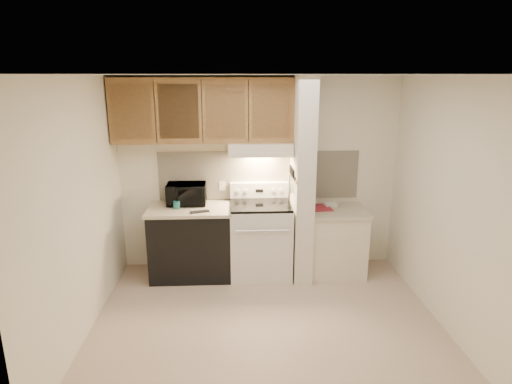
{
  "coord_description": "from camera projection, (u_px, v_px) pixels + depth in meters",
  "views": [
    {
      "loc": [
        -0.31,
        -3.94,
        2.49
      ],
      "look_at": [
        -0.08,
        0.75,
        1.21
      ],
      "focal_mm": 30.0,
      "sensor_mm": 36.0,
      "label": 1
    }
  ],
  "objects": [
    {
      "name": "knife_blade_b",
      "position": [
        292.0,
        186.0,
        5.15
      ],
      "size": [
        0.01,
        0.04,
        0.18
      ],
      "primitive_type": "cube",
      "color": "silver",
      "rests_on": "knife_strip"
    },
    {
      "name": "white_box",
      "position": [
        330.0,
        204.0,
        5.56
      ],
      "size": [
        0.18,
        0.14,
        0.04
      ],
      "primitive_type": "cube",
      "rotation": [
        0.0,
        0.0,
        0.22
      ],
      "color": "white",
      "rests_on": "right_countertop"
    },
    {
      "name": "range_backguard",
      "position": [
        259.0,
        190.0,
        5.57
      ],
      "size": [
        0.76,
        0.08,
        0.2
      ],
      "primitive_type": "cube",
      "color": "silver",
      "rests_on": "range_body"
    },
    {
      "name": "knife_blade_d",
      "position": [
        291.0,
        181.0,
        5.31
      ],
      "size": [
        0.01,
        0.04,
        0.16
      ],
      "primitive_type": "cube",
      "color": "silver",
      "rests_on": "knife_strip"
    },
    {
      "name": "range_display",
      "position": [
        259.0,
        191.0,
        5.53
      ],
      "size": [
        0.1,
        0.01,
        0.04
      ],
      "primitive_type": "cube",
      "color": "black",
      "rests_on": "range_backguard"
    },
    {
      "name": "range_hood",
      "position": [
        260.0,
        148.0,
        5.27
      ],
      "size": [
        0.78,
        0.44,
        0.15
      ],
      "primitive_type": "cube",
      "color": "silver",
      "rests_on": "upper_cabinets"
    },
    {
      "name": "right_cab_base",
      "position": [
        335.0,
        243.0,
        5.51
      ],
      "size": [
        0.7,
        0.6,
        0.81
      ],
      "primitive_type": "cube",
      "color": "silver",
      "rests_on": "floor"
    },
    {
      "name": "microwave",
      "position": [
        187.0,
        194.0,
        5.4
      ],
      "size": [
        0.49,
        0.33,
        0.27
      ],
      "primitive_type": "imported",
      "rotation": [
        0.0,
        0.0,
        0.01
      ],
      "color": "black",
      "rests_on": "left_countertop"
    },
    {
      "name": "range_knob_right_inner",
      "position": [
        273.0,
        191.0,
        5.54
      ],
      "size": [
        0.05,
        0.02,
        0.05
      ],
      "primitive_type": "cylinder",
      "rotation": [
        1.57,
        0.0,
        0.0
      ],
      "color": "silver",
      "rests_on": "range_backguard"
    },
    {
      "name": "backsplash",
      "position": [
        259.0,
        175.0,
        5.57
      ],
      "size": [
        2.6,
        0.02,
        0.63
      ],
      "primitive_type": "cube",
      "color": "#F2E7CA",
      "rests_on": "wall_back"
    },
    {
      "name": "oven_mitt",
      "position": [
        289.0,
        183.0,
        5.44
      ],
      "size": [
        0.03,
        0.1,
        0.23
      ],
      "primitive_type": "cube",
      "color": "slate",
      "rests_on": "partition_pillar"
    },
    {
      "name": "pillar_trim",
      "position": [
        293.0,
        176.0,
        5.25
      ],
      "size": [
        0.01,
        0.7,
        0.04
      ],
      "primitive_type": "cube",
      "color": "olive",
      "rests_on": "partition_pillar"
    },
    {
      "name": "knife_strip",
      "position": [
        293.0,
        175.0,
        5.19
      ],
      "size": [
        0.02,
        0.42,
        0.04
      ],
      "primitive_type": "cube",
      "color": "black",
      "rests_on": "partition_pillar"
    },
    {
      "name": "cab_door_c",
      "position": [
        225.0,
        111.0,
        5.02
      ],
      "size": [
        0.46,
        0.01,
        0.63
      ],
      "primitive_type": "cube",
      "color": "olive",
      "rests_on": "upper_cabinets"
    },
    {
      "name": "cab_door_a",
      "position": [
        131.0,
        112.0,
        4.96
      ],
      "size": [
        0.46,
        0.01,
        0.63
      ],
      "primitive_type": "cube",
      "color": "olive",
      "rests_on": "upper_cabinets"
    },
    {
      "name": "cab_gap_c",
      "position": [
        248.0,
        111.0,
        5.03
      ],
      "size": [
        0.01,
        0.01,
        0.73
      ],
      "primitive_type": "cube",
      "color": "black",
      "rests_on": "upper_cabinets"
    },
    {
      "name": "range_body",
      "position": [
        260.0,
        240.0,
        5.46
      ],
      "size": [
        0.76,
        0.65,
        0.92
      ],
      "primitive_type": "cube",
      "color": "silver",
      "rests_on": "floor"
    },
    {
      "name": "upper_cabinets",
      "position": [
        203.0,
        110.0,
        5.16
      ],
      "size": [
        2.18,
        0.33,
        0.77
      ],
      "primitive_type": "cube",
      "color": "olive",
      "rests_on": "wall_back"
    },
    {
      "name": "right_countertop",
      "position": [
        337.0,
        212.0,
        5.4
      ],
      "size": [
        0.74,
        0.64,
        0.04
      ],
      "primitive_type": "cube",
      "color": "beige",
      "rests_on": "right_cab_base"
    },
    {
      "name": "range_knob_left_outer",
      "position": [
        238.0,
        191.0,
        5.52
      ],
      "size": [
        0.05,
        0.02,
        0.05
      ],
      "primitive_type": "cylinder",
      "rotation": [
        1.57,
        0.0,
        0.0
      ],
      "color": "silver",
      "rests_on": "range_backguard"
    },
    {
      "name": "knife_handle_b",
      "position": [
        293.0,
        173.0,
        5.1
      ],
      "size": [
        0.02,
        0.02,
        0.1
      ],
      "primitive_type": "cylinder",
      "color": "black",
      "rests_on": "knife_strip"
    },
    {
      "name": "dishwasher_front",
      "position": [
        191.0,
        243.0,
        5.43
      ],
      "size": [
        1.0,
        0.63,
        0.87
      ],
      "primitive_type": "cube",
      "color": "black",
      "rests_on": "floor"
    },
    {
      "name": "knife_handle_e",
      "position": [
        290.0,
        169.0,
        5.32
      ],
      "size": [
        0.02,
        0.02,
        0.1
      ],
      "primitive_type": "cylinder",
      "color": "black",
      "rests_on": "knife_strip"
    },
    {
      "name": "ceiling",
      "position": [
        269.0,
        75.0,
        3.8
      ],
      "size": [
        3.6,
        3.6,
        0.0
      ],
      "primitive_type": "plane",
      "rotation": [
        3.14,
        0.0,
        0.0
      ],
      "color": "white",
      "rests_on": "wall_back"
    },
    {
      "name": "knife_blade_a",
      "position": [
        293.0,
        187.0,
        5.06
      ],
      "size": [
        0.01,
        0.03,
        0.16
      ],
      "primitive_type": "cube",
      "color": "silver",
      "rests_on": "knife_strip"
    },
    {
      "name": "oven_window",
      "position": [
        262.0,
        247.0,
        5.14
      ],
      "size": [
        0.5,
        0.01,
        0.3
      ],
      "primitive_type": "cube",
      "color": "black",
      "rests_on": "range_body"
    },
    {
      "name": "partition_pillar",
      "position": [
        302.0,
        180.0,
        5.27
      ],
      "size": [
        0.22,
        0.7,
        2.5
      ],
      "primitive_type": "cube",
      "color": "silver",
      "rests_on": "floor"
    },
    {
      "name": "red_folder",
      "position": [
        321.0,
        208.0,
        5.48
      ],
      "size": [
        0.26,
        0.34,
        0.01
      ],
      "primitive_type": "cube",
      "rotation": [
        0.0,
        0.0,
        0.07
      ],
      "color": "#A42735",
      "rests_on": "right_countertop"
    },
    {
      "name": "outlet",
      "position": [
        222.0,
        186.0,
        5.57
      ],
      "size": [
        0.08,
        0.01,
        0.12
      ],
      "primitive_type": "cube",
      "color": "silver",
      "rests_on": "backsplash"
    },
    {
      "name": "cooktop",
      "position": [
        261.0,
        205.0,
        5.33
      ],
      "size": [
        0.74,
        0.64,
        0.03
      ],
      "primitive_type": "cube",
      "color": "black",
      "rests_on": "range_body"
    },
    {
      "name": "cab_door_b",
      "position": [
        179.0,
        112.0,
        4.99
      ],
      "size": [
        0.46,
        0.01,
        0.63
      ],
      "primitive_type": "cube",
      "color": "olive",
      "rests_on": "upper_cabinets"
    },
    {
      "name": "wall_left",
      "position": [
        79.0,
        211.0,
        4.05
      ],
      "size": [
        0.02,
        3.0,
        2.5
      ],
      "primitive_type": "cube",
      "color": "white",
      "rests_on": "floor"
    },
    {
      "name": "knife_blade_c",
      "position": [
        291.0,
        185.0,
        5.23
      ],
      "size": [
        0.01,
        0.04,
        0.2
      ],
      "primitive_type": "cube",
      "color": "silver",
      "rests_on": "knife_strip"
    },
    {
      "name": "cab_gap_b",
      "position": [
        202.0,
        111.0,
        5.0
      ],
      "size": [
        0.01,
        0.01,
        0.73
      ],
      "primitive_type": "cube",
      "color": "black",
      "rests_on": "upper_cabinets"
    },
    {
      "name": "hood_lip",
      "position": [
        261.0,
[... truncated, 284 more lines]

